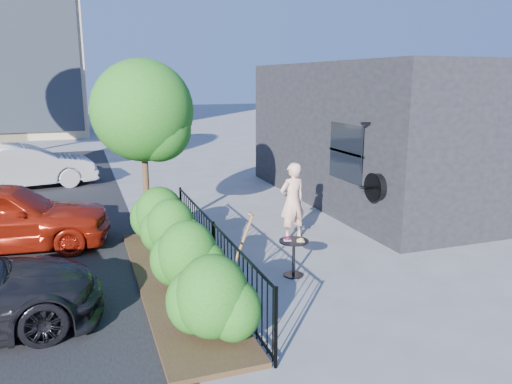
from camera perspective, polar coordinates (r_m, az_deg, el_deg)
name	(u,v)px	position (r m, az deg, el deg)	size (l,w,h in m)	color
ground	(290,269)	(9.70, 3.91, -8.80)	(120.00, 120.00, 0.00)	gray
shop_building	(399,132)	(15.76, 16.04, 6.65)	(6.22, 9.00, 4.00)	black
fence	(214,250)	(9.04, -4.85, -6.67)	(0.05, 6.05, 1.10)	black
planting_bed	(176,283)	(9.09, -9.12, -10.20)	(1.30, 6.00, 0.08)	#382616
shrubs	(179,245)	(8.97, -8.76, -6.01)	(1.10, 5.60, 1.24)	#1E6316
patio_tree	(146,117)	(11.13, -12.47, 8.38)	(2.20, 2.20, 3.94)	#3F2B19
cafe_table	(294,251)	(9.24, 4.34, -6.78)	(0.55, 0.55, 0.73)	black
woman	(292,201)	(11.23, 4.18, -1.06)	(0.64, 0.42, 1.76)	beige
shovel	(238,257)	(8.49, -2.10, -7.49)	(0.52, 0.19, 1.43)	brown
car_red	(2,217)	(11.77, -27.00, -2.51)	(1.74, 4.34, 1.48)	#A21D0D
car_silver	(26,167)	(18.17, -24.84, 2.66)	(1.54, 4.40, 1.45)	silver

